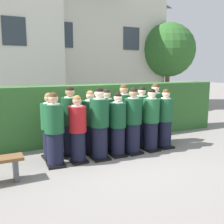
# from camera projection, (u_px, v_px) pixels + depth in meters

# --- Properties ---
(ground_plane) EXTENTS (60.00, 60.00, 0.00)m
(ground_plane) POSITION_uv_depth(u_px,v_px,m) (116.00, 155.00, 6.42)
(ground_plane) COLOR gray
(student_front_row_0) EXTENTS (0.42, 0.49, 1.62)m
(student_front_row_0) POSITION_uv_depth(u_px,v_px,m) (55.00, 131.00, 5.62)
(student_front_row_0) COLOR black
(student_front_row_0) RESTS_ON ground
(student_in_red_blazer) EXTENTS (0.40, 0.50, 1.54)m
(student_in_red_blazer) POSITION_uv_depth(u_px,v_px,m) (78.00, 131.00, 5.86)
(student_in_red_blazer) COLOR black
(student_in_red_blazer) RESTS_ON ground
(student_front_row_2) EXTENTS (0.44, 0.53, 1.70)m
(student_front_row_2) POSITION_uv_depth(u_px,v_px,m) (99.00, 125.00, 6.06)
(student_front_row_2) COLOR black
(student_front_row_2) RESTS_ON ground
(student_front_row_3) EXTENTS (0.41, 0.45, 1.56)m
(student_front_row_3) POSITION_uv_depth(u_px,v_px,m) (118.00, 126.00, 6.30)
(student_front_row_3) COLOR black
(student_front_row_3) RESTS_ON ground
(student_front_row_4) EXTENTS (0.43, 0.54, 1.66)m
(student_front_row_4) POSITION_uv_depth(u_px,v_px,m) (133.00, 122.00, 6.48)
(student_front_row_4) COLOR black
(student_front_row_4) RESTS_ON ground
(student_front_row_5) EXTENTS (0.42, 0.48, 1.62)m
(student_front_row_5) POSITION_uv_depth(u_px,v_px,m) (151.00, 121.00, 6.73)
(student_front_row_5) COLOR black
(student_front_row_5) RESTS_ON ground
(student_front_row_6) EXTENTS (0.41, 0.46, 1.59)m
(student_front_row_6) POSITION_uv_depth(u_px,v_px,m) (165.00, 120.00, 6.97)
(student_front_row_6) COLOR black
(student_front_row_6) RESTS_ON ground
(student_rear_row_0) EXTENTS (0.41, 0.51, 1.57)m
(student_rear_row_0) POSITION_uv_depth(u_px,v_px,m) (50.00, 128.00, 6.08)
(student_rear_row_0) COLOR black
(student_rear_row_0) RESTS_ON ground
(student_rear_row_1) EXTENTS (0.44, 0.51, 1.71)m
(student_rear_row_1) POSITION_uv_depth(u_px,v_px,m) (71.00, 123.00, 6.25)
(student_rear_row_1) COLOR black
(student_rear_row_1) RESTS_ON ground
(student_rear_row_2) EXTENTS (0.41, 0.51, 1.59)m
(student_rear_row_2) POSITION_uv_depth(u_px,v_px,m) (91.00, 124.00, 6.51)
(student_rear_row_2) COLOR black
(student_rear_row_2) RESTS_ON ground
(student_rear_row_3) EXTENTS (0.42, 0.52, 1.61)m
(student_rear_row_3) POSITION_uv_depth(u_px,v_px,m) (107.00, 121.00, 6.75)
(student_rear_row_3) COLOR black
(student_rear_row_3) RESTS_ON ground
(student_rear_row_4) EXTENTS (0.45, 0.50, 1.72)m
(student_rear_row_4) POSITION_uv_depth(u_px,v_px,m) (124.00, 118.00, 6.96)
(student_rear_row_4) COLOR black
(student_rear_row_4) RESTS_ON ground
(student_rear_row_5) EXTENTS (0.43, 0.48, 1.64)m
(student_rear_row_5) POSITION_uv_depth(u_px,v_px,m) (141.00, 118.00, 7.16)
(student_rear_row_5) COLOR black
(student_rear_row_5) RESTS_ON ground
(student_rear_row_6) EXTENTS (0.45, 0.51, 1.71)m
(student_rear_row_6) POSITION_uv_depth(u_px,v_px,m) (155.00, 115.00, 7.37)
(student_rear_row_6) COLOR black
(student_rear_row_6) RESTS_ON ground
(hedge) EXTENTS (8.79, 0.70, 1.65)m
(hedge) POSITION_uv_depth(u_px,v_px,m) (91.00, 113.00, 7.75)
(hedge) COLOR #33662D
(hedge) RESTS_ON ground
(school_building_annex) EXTENTS (8.21, 4.08, 8.12)m
(school_building_annex) POSITION_uv_depth(u_px,v_px,m) (85.00, 30.00, 13.84)
(school_building_annex) COLOR beige
(school_building_annex) RESTS_ON ground
(oak_tree_right) EXTENTS (2.84, 2.84, 4.53)m
(oak_tree_right) POSITION_uv_depth(u_px,v_px,m) (168.00, 50.00, 13.86)
(oak_tree_right) COLOR brown
(oak_tree_right) RESTS_ON ground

